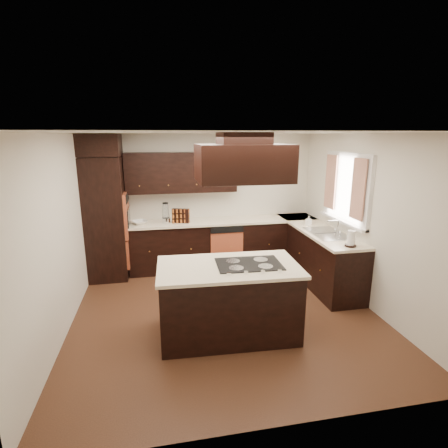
{
  "coord_description": "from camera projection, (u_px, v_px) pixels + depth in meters",
  "views": [
    {
      "loc": [
        -0.88,
        -4.47,
        2.47
      ],
      "look_at": [
        0.1,
        0.6,
        1.15
      ],
      "focal_mm": 28.0,
      "sensor_mm": 36.0,
      "label": 1
    }
  ],
  "objects": [
    {
      "name": "cooktop",
      "position": [
        249.0,
        264.0,
        4.31
      ],
      "size": [
        0.81,
        0.56,
        0.01
      ],
      "primitive_type": "cube",
      "rotation": [
        0.0,
        0.0,
        -0.04
      ],
      "color": "black",
      "rests_on": "island_top"
    },
    {
      "name": "ceiling",
      "position": [
        225.0,
        132.0,
        4.41
      ],
      "size": [
        4.2,
        4.2,
        0.02
      ],
      "primitive_type": "cube",
      "color": "silver",
      "rests_on": "ground"
    },
    {
      "name": "window_frame",
      "position": [
        347.0,
        188.0,
        5.52
      ],
      "size": [
        0.06,
        1.32,
        1.12
      ],
      "primitive_type": "cube",
      "color": "white",
      "rests_on": "wall_right"
    },
    {
      "name": "island",
      "position": [
        228.0,
        301.0,
        4.39
      ],
      "size": [
        1.71,
        0.98,
        0.88
      ],
      "primitive_type": "cube",
      "rotation": [
        0.0,
        0.0,
        -0.04
      ],
      "color": "black",
      "rests_on": "floor"
    },
    {
      "name": "wall_right",
      "position": [
        366.0,
        221.0,
        5.11
      ],
      "size": [
        0.02,
        4.2,
        2.5
      ],
      "primitive_type": "cube",
      "color": "beige",
      "rests_on": "ground"
    },
    {
      "name": "range_hood",
      "position": [
        243.0,
        163.0,
        3.99
      ],
      "size": [
        1.05,
        0.72,
        0.42
      ],
      "primitive_type": "cube",
      "color": "black",
      "rests_on": "ceiling"
    },
    {
      "name": "oven_column",
      "position": [
        106.0,
        219.0,
        6.06
      ],
      "size": [
        0.65,
        0.75,
        2.12
      ],
      "primitive_type": "cube",
      "color": "black",
      "rests_on": "floor"
    },
    {
      "name": "base_cabinets_back",
      "position": [
        209.0,
        245.0,
        6.64
      ],
      "size": [
        2.93,
        0.6,
        0.88
      ],
      "primitive_type": "cube",
      "color": "black",
      "rests_on": "floor"
    },
    {
      "name": "blender_pitcher",
      "position": [
        166.0,
        211.0,
        6.26
      ],
      "size": [
        0.13,
        0.13,
        0.26
      ],
      "primitive_type": "cone",
      "color": "silver",
      "rests_on": "blender_base"
    },
    {
      "name": "wall_left",
      "position": [
        59.0,
        236.0,
        4.33
      ],
      "size": [
        0.02,
        4.2,
        2.5
      ],
      "primitive_type": "cube",
      "color": "beige",
      "rests_on": "ground"
    },
    {
      "name": "countertop_right",
      "position": [
        317.0,
        229.0,
        5.99
      ],
      "size": [
        0.63,
        2.4,
        0.04
      ],
      "primitive_type": "cube",
      "color": "#FBECCA",
      "rests_on": "base_cabinets_right"
    },
    {
      "name": "upper_cabinets",
      "position": [
        182.0,
        172.0,
        6.34
      ],
      "size": [
        2.0,
        0.34,
        0.72
      ],
      "primitive_type": "cube",
      "color": "black",
      "rests_on": "wall_back"
    },
    {
      "name": "window_pane",
      "position": [
        348.0,
        188.0,
        5.53
      ],
      "size": [
        0.0,
        1.2,
        1.0
      ],
      "primitive_type": "cube",
      "color": "white",
      "rests_on": "wall_right"
    },
    {
      "name": "mixing_bowl",
      "position": [
        140.0,
        222.0,
        6.25
      ],
      "size": [
        0.34,
        0.34,
        0.06
      ],
      "primitive_type": "imported",
      "rotation": [
        0.0,
        0.0,
        0.35
      ],
      "color": "white",
      "rests_on": "countertop_back"
    },
    {
      "name": "spice_rack",
      "position": [
        181.0,
        216.0,
        6.32
      ],
      "size": [
        0.32,
        0.19,
        0.26
      ],
      "primitive_type": "cube",
      "rotation": [
        0.0,
        0.0,
        -0.39
      ],
      "color": "black",
      "rests_on": "countertop_back"
    },
    {
      "name": "paper_towel",
      "position": [
        351.0,
        239.0,
        4.97
      ],
      "size": [
        0.13,
        0.13,
        0.23
      ],
      "primitive_type": "cylinder",
      "rotation": [
        0.0,
        0.0,
        0.25
      ],
      "color": "white",
      "rests_on": "countertop_right"
    },
    {
      "name": "curtain_right",
      "position": [
        331.0,
        182.0,
        5.9
      ],
      "size": [
        0.02,
        0.34,
        0.9
      ],
      "primitive_type": "cube",
      "color": "beige",
      "rests_on": "wall_right"
    },
    {
      "name": "base_cabinets_right",
      "position": [
        316.0,
        255.0,
        6.11
      ],
      "size": [
        0.6,
        2.4,
        0.88
      ],
      "primitive_type": "cube",
      "color": "black",
      "rests_on": "floor"
    },
    {
      "name": "soap_bottle",
      "position": [
        309.0,
        221.0,
        6.16
      ],
      "size": [
        0.1,
        0.1,
        0.17
      ],
      "primitive_type": "imported",
      "rotation": [
        0.0,
        0.0,
        0.32
      ],
      "color": "white",
      "rests_on": "countertop_right"
    },
    {
      "name": "curtain_left",
      "position": [
        358.0,
        189.0,
        5.1
      ],
      "size": [
        0.02,
        0.34,
        0.9
      ],
      "primitive_type": "cube",
      "color": "beige",
      "rests_on": "wall_right"
    },
    {
      "name": "dishwasher_front",
      "position": [
        227.0,
        251.0,
        6.42
      ],
      "size": [
        0.6,
        0.05,
        0.72
      ],
      "primitive_type": "cube",
      "color": "#CC5C37",
      "rests_on": "floor"
    },
    {
      "name": "countertop_back",
      "position": [
        209.0,
        222.0,
        6.51
      ],
      "size": [
        2.93,
        0.63,
        0.04
      ],
      "primitive_type": "cube",
      "color": "#FBECCA",
      "rests_on": "base_cabinets_back"
    },
    {
      "name": "wall_oven_face",
      "position": [
        127.0,
        214.0,
        6.11
      ],
      "size": [
        0.05,
        0.62,
        0.78
      ],
      "primitive_type": "cube",
      "color": "#CC5C37",
      "rests_on": "oven_column"
    },
    {
      "name": "wall_front",
      "position": [
        277.0,
        297.0,
        2.71
      ],
      "size": [
        4.2,
        0.02,
        2.5
      ],
      "primitive_type": "cube",
      "color": "beige",
      "rests_on": "ground"
    },
    {
      "name": "hood_duct",
      "position": [
        243.0,
        138.0,
        3.92
      ],
      "size": [
        0.55,
        0.5,
        0.13
      ],
      "primitive_type": "cube",
      "color": "black",
      "rests_on": "ceiling"
    },
    {
      "name": "blender_base",
      "position": [
        166.0,
        221.0,
        6.3
      ],
      "size": [
        0.15,
        0.15,
        0.1
      ],
      "primitive_type": "cylinder",
      "color": "silver",
      "rests_on": "countertop_back"
    },
    {
      "name": "wall_back",
      "position": [
        204.0,
        200.0,
        6.73
      ],
      "size": [
        4.2,
        0.02,
        2.5
      ],
      "primitive_type": "cube",
      "color": "beige",
      "rests_on": "ground"
    },
    {
      "name": "island_top",
      "position": [
        229.0,
        267.0,
        4.28
      ],
      "size": [
        1.77,
        1.04,
        0.04
      ],
      "primitive_type": "cube",
      "rotation": [
        0.0,
        0.0,
        -0.04
      ],
      "color": "#FBECCA",
      "rests_on": "island"
    },
    {
      "name": "sink_rim",
      "position": [
        327.0,
        233.0,
        5.66
      ],
      "size": [
        0.52,
        0.84,
        0.01
      ],
      "primitive_type": "cube",
      "color": "silver",
      "rests_on": "countertop_right"
    },
    {
      "name": "floor",
      "position": [
        225.0,
        312.0,
        5.03
      ],
      "size": [
        4.2,
        4.2,
        0.02
      ],
      "primitive_type": "cube",
      "color": "brown",
      "rests_on": "ground"
    }
  ]
}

